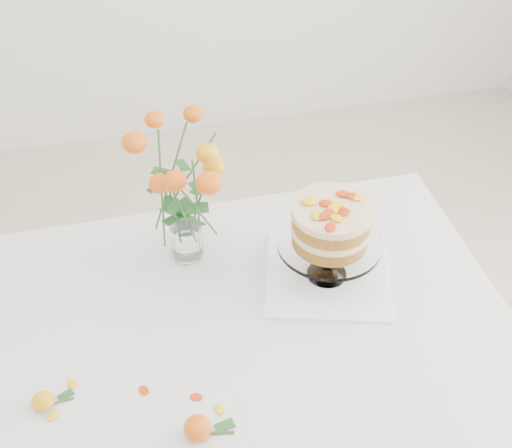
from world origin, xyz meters
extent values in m
cube|color=tan|center=(0.00, 0.00, 0.73)|extent=(1.40, 0.90, 0.04)
cylinder|color=tan|center=(0.62, 0.37, 0.35)|extent=(0.06, 0.06, 0.71)
cube|color=white|center=(0.00, 0.00, 0.75)|extent=(1.42, 0.92, 0.01)
cube|color=white|center=(0.00, 0.46, 0.65)|extent=(1.42, 0.01, 0.20)
cube|color=white|center=(0.71, 0.00, 0.65)|extent=(0.01, 0.92, 0.20)
cube|color=white|center=(0.34, 0.12, 0.76)|extent=(0.35, 0.35, 0.01)
cylinder|color=white|center=(0.34, 0.12, 0.82)|extent=(0.02, 0.02, 0.08)
cylinder|color=white|center=(0.34, 0.12, 0.86)|extent=(0.24, 0.24, 0.01)
cylinder|color=#AC6B26|center=(0.34, 0.12, 0.89)|extent=(0.23, 0.23, 0.03)
cylinder|color=beige|center=(0.34, 0.12, 0.91)|extent=(0.24, 0.24, 0.02)
cylinder|color=#AC6B26|center=(0.34, 0.12, 0.94)|extent=(0.23, 0.23, 0.03)
cylinder|color=beige|center=(0.34, 0.12, 0.96)|extent=(0.24, 0.24, 0.02)
cylinder|color=white|center=(0.03, 0.28, 0.76)|extent=(0.06, 0.06, 0.01)
cylinder|color=white|center=(0.03, 0.28, 0.81)|extent=(0.08, 0.08, 0.09)
ellipsoid|color=#FF9D16|center=(-0.32, -0.09, 0.77)|extent=(0.04, 0.04, 0.04)
cylinder|color=#2D5B24|center=(-0.28, -0.09, 0.76)|extent=(0.05, 0.01, 0.00)
ellipsoid|color=orange|center=(-0.03, -0.22, 0.78)|extent=(0.05, 0.05, 0.05)
cylinder|color=#2D5B24|center=(0.01, -0.23, 0.76)|extent=(0.06, 0.02, 0.01)
ellipsoid|color=yellow|center=(-0.12, -0.10, 0.76)|extent=(0.03, 0.02, 0.00)
ellipsoid|color=yellow|center=(-0.02, -0.14, 0.76)|extent=(0.03, 0.02, 0.00)
ellipsoid|color=yellow|center=(0.02, -0.18, 0.76)|extent=(0.03, 0.02, 0.00)
ellipsoid|color=yellow|center=(-0.26, -0.05, 0.76)|extent=(0.03, 0.02, 0.00)
ellipsoid|color=yellow|center=(-0.30, -0.12, 0.76)|extent=(0.03, 0.02, 0.00)
camera|label=1|loc=(-0.10, -1.00, 1.95)|focal=50.00mm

